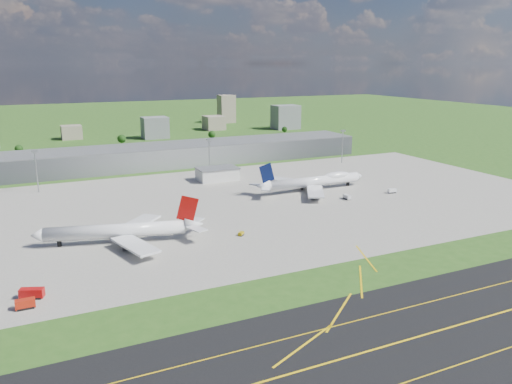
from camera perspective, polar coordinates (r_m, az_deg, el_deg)
name	(u,v)px	position (r m, az deg, el deg)	size (l,w,h in m)	color
ground	(181,168)	(378.54, -8.52, 2.76)	(1400.00, 1400.00, 0.00)	#2C571B
taxiway	(440,331)	(160.53, 20.26, -14.63)	(1400.00, 60.00, 0.06)	black
apron	(255,202)	(281.51, -0.10, -1.13)	(360.00, 190.00, 0.08)	gray
terminal	(175,155)	(391.31, -9.20, 4.24)	(300.00, 42.00, 15.00)	gray
ops_building	(217,174)	(334.35, -4.44, 2.03)	(26.00, 16.00, 8.00)	silver
mast_west	(36,164)	(326.22, -23.88, 2.98)	(3.50, 2.00, 25.90)	gray
mast_center	(209,151)	(345.57, -5.36, 4.74)	(3.50, 2.00, 25.90)	gray
mast_east	(343,140)	(395.74, 9.87, 5.82)	(3.50, 2.00, 25.90)	gray
airliner_red_twin	(122,231)	(224.47, -15.03, -4.32)	(71.85, 55.03, 19.96)	white
airliner_blue_quad	(314,181)	(308.28, 6.69, 1.20)	(75.99, 59.72, 19.88)	white
fire_truck	(32,294)	(184.48, -24.24, -10.54)	(8.22, 5.47, 3.43)	#AE0C0C
crash_tender	(25,304)	(178.14, -24.86, -11.56)	(5.98, 2.73, 3.14)	#B01F0C
tug_yellow	(241,234)	(226.84, -1.71, -4.81)	(3.56, 3.48, 1.62)	#B99C0A
van_white_near	(347,197)	(291.06, 10.36, -0.58)	(2.49, 5.31, 2.68)	silver
van_white_far	(392,191)	(311.21, 15.29, 0.11)	(5.39, 3.08, 2.62)	white
bldg_cw	(71,132)	(552.07, -20.34, 6.42)	(20.00, 18.00, 14.00)	gray
bldg_c	(155,128)	(534.64, -11.47, 7.22)	(26.00, 20.00, 22.00)	slate
bldg_ce	(214,123)	(596.12, -4.85, 7.89)	(22.00, 24.00, 16.00)	gray
bldg_e	(286,117)	(600.98, 3.41, 8.54)	(30.00, 22.00, 28.00)	slate
bldg_tall_e	(226,109)	(665.10, -3.40, 9.46)	(20.00, 18.00, 36.00)	gray
tree_w	(19,149)	(476.33, -25.48, 4.50)	(6.75, 6.75, 8.25)	#382314
tree_c	(122,139)	(498.14, -15.10, 5.90)	(8.10, 8.10, 9.90)	#382314
tree_e	(212,134)	(516.32, -5.08, 6.59)	(7.65, 7.65, 9.35)	#382314
tree_far_e	(285,129)	(562.03, 3.29, 7.16)	(6.30, 6.30, 7.70)	#382314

